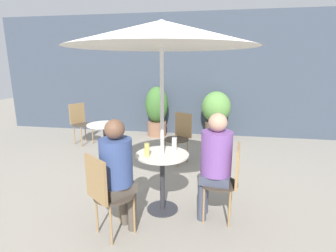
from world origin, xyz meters
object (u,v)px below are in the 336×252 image
at_px(seated_person_0, 118,167).
at_px(seated_person_1, 215,158).
at_px(cafe_table_far, 105,136).
at_px(umbrella, 162,34).
at_px(bistro_chair_1, 228,176).
at_px(potted_plant_1, 216,112).
at_px(cafe_table_near, 162,170).
at_px(beer_glass_1, 147,150).
at_px(bistro_chair_3, 80,120).
at_px(potted_plant_0, 157,110).
at_px(bistro_chair_2, 180,133).
at_px(bistro_chair_0, 105,189).
at_px(beer_glass_0, 174,144).

height_order(seated_person_0, seated_person_1, seated_person_1).
bearing_deg(cafe_table_far, umbrella, -46.08).
xyz_separation_m(bistro_chair_1, umbrella, (-0.78, 0.09, 1.55)).
relative_size(cafe_table_far, potted_plant_1, 0.64).
relative_size(cafe_table_near, potted_plant_1, 0.64).
xyz_separation_m(cafe_table_far, potted_plant_1, (1.97, 2.00, 0.12)).
bearing_deg(beer_glass_1, bistro_chair_3, 131.00).
relative_size(potted_plant_1, umbrella, 0.51).
bearing_deg(umbrella, cafe_table_near, -90.00).
xyz_separation_m(cafe_table_near, seated_person_0, (-0.37, -0.50, 0.21)).
distance_m(potted_plant_0, potted_plant_1, 1.46).
distance_m(cafe_table_near, bistro_chair_2, 1.69).
distance_m(beer_glass_1, potted_plant_0, 3.59).
bearing_deg(umbrella, cafe_table_far, 133.92).
xyz_separation_m(cafe_table_far, umbrella, (1.33, -1.38, 1.57)).
xyz_separation_m(bistro_chair_0, beer_glass_1, (0.31, 0.51, 0.27)).
height_order(bistro_chair_1, seated_person_0, seated_person_0).
relative_size(bistro_chair_0, bistro_chair_2, 1.00).
distance_m(bistro_chair_0, seated_person_0, 0.25).
relative_size(beer_glass_1, potted_plant_1, 0.14).
bearing_deg(beer_glass_1, seated_person_1, 2.94).
relative_size(bistro_chair_0, potted_plant_1, 0.79).
height_order(bistro_chair_1, umbrella, umbrella).
bearing_deg(cafe_table_near, bistro_chair_1, -6.58).
distance_m(cafe_table_far, beer_glass_0, 1.93).
distance_m(cafe_table_near, umbrella, 1.57).
bearing_deg(beer_glass_1, bistro_chair_0, -120.75).
bearing_deg(seated_person_1, bistro_chair_0, -56.37).
bearing_deg(seated_person_0, bistro_chair_0, 90.00).
distance_m(bistro_chair_1, potted_plant_1, 3.48).
relative_size(bistro_chair_1, umbrella, 0.41).
xyz_separation_m(bistro_chair_1, seated_person_0, (-1.15, -0.41, 0.20)).
bearing_deg(bistro_chair_1, bistro_chair_3, -122.21).
bearing_deg(cafe_table_far, beer_glass_0, -40.26).
height_order(bistro_chair_2, seated_person_1, seated_person_1).
bearing_deg(bistro_chair_3, seated_person_1, -100.08).
relative_size(seated_person_1, beer_glass_0, 7.37).
distance_m(bistro_chair_2, beer_glass_1, 1.83).
distance_m(cafe_table_near, bistro_chair_1, 0.78).
bearing_deg(potted_plant_1, seated_person_1, -90.40).
xyz_separation_m(bistro_chair_2, beer_glass_1, (-0.16, -1.81, 0.27)).
relative_size(bistro_chair_1, potted_plant_0, 0.73).
bearing_deg(potted_plant_0, beer_glass_0, -73.94).
distance_m(bistro_chair_3, potted_plant_1, 3.18).
height_order(cafe_table_near, umbrella, umbrella).
distance_m(cafe_table_near, bistro_chair_3, 3.43).
bearing_deg(beer_glass_0, umbrella, -129.30).
xyz_separation_m(seated_person_0, seated_person_1, (1.00, 0.43, 0.01)).
distance_m(bistro_chair_1, seated_person_0, 1.24).
relative_size(bistro_chair_1, bistro_chair_3, 1.00).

